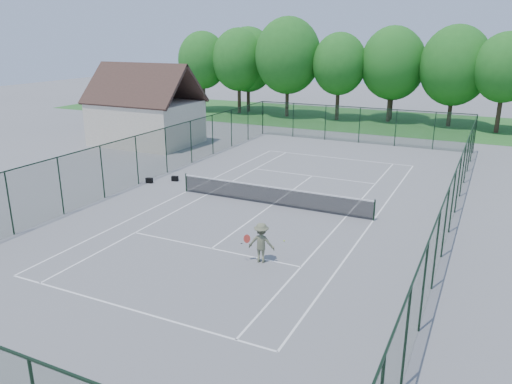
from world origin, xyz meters
The scene contains 10 objects.
ground centered at (0.00, 0.00, 0.00)m, with size 140.00×140.00×0.00m, color gray.
grass_far centered at (0.00, 30.00, 0.01)m, with size 80.00×16.00×0.01m, color #2F702B.
court_lines centered at (0.00, 0.00, 0.00)m, with size 11.05×23.85×0.01m.
tennis_net centered at (0.00, 0.00, 0.58)m, with size 11.08×0.08×1.10m.
fence_enclosure centered at (0.00, 0.00, 1.56)m, with size 18.05×36.05×3.02m.
utility_building centered at (-16.00, 10.00, 3.12)m, with size 8.60×6.27×6.63m.
tree_line_far centered at (0.00, 30.00, 5.99)m, with size 39.40×6.40×9.70m.
sports_bag_a centered at (-8.55, 0.48, 0.16)m, with size 0.40×0.24×0.32m, color black.
sports_bag_b centered at (-7.38, 1.54, 0.16)m, with size 0.40×0.25×0.31m, color black.
tennis_player centered at (2.48, -6.63, 0.83)m, with size 1.72×0.94×1.66m.
Camera 1 is at (10.32, -23.31, 8.80)m, focal length 35.00 mm.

